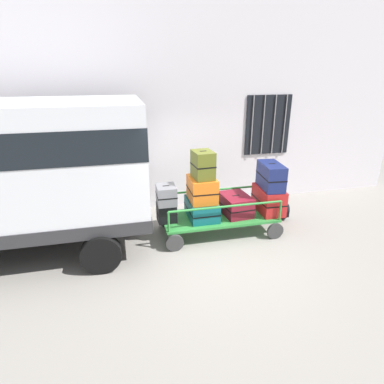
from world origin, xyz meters
name	(u,v)px	position (x,y,z in m)	size (l,w,h in m)	color
ground_plane	(208,245)	(0.00, 0.00, 0.00)	(40.00, 40.00, 0.00)	gray
building_wall	(183,107)	(0.00, 2.36, 2.50)	(12.00, 0.38, 5.00)	silver
van	(1,167)	(-3.66, 0.61, 1.75)	(5.04, 2.21, 2.85)	silver
luggage_cart	(219,218)	(0.39, 0.49, 0.34)	(2.50, 1.13, 0.40)	#2D8438
cart_railing	(219,200)	(0.39, 0.49, 0.77)	(2.39, 1.00, 0.44)	#2D8438
suitcase_left_bottom	(167,212)	(-0.75, 0.51, 0.60)	(0.40, 0.39, 0.40)	black
suitcase_left_middle	(166,195)	(-0.75, 0.48, 0.99)	(0.39, 0.48, 0.39)	slate
suitcase_midleft_bottom	(202,209)	(0.01, 0.53, 0.59)	(0.59, 0.86, 0.38)	#0F5960
suitcase_midleft_middle	(202,189)	(0.01, 0.52, 1.04)	(0.55, 0.70, 0.51)	orange
suitcase_midleft_top	(203,165)	(0.01, 0.47, 1.57)	(0.43, 0.52, 0.56)	#4C5119
suitcase_center_bottom	(236,205)	(0.76, 0.51, 0.61)	(0.62, 0.81, 0.43)	maroon
suitcase_midright_bottom	(269,200)	(1.52, 0.48, 0.67)	(0.49, 0.86, 0.55)	#B21E1E
suitcase_midright_middle	(271,176)	(1.52, 0.47, 1.22)	(0.48, 0.84, 0.55)	navy
backpack	(284,211)	(2.09, 0.75, 0.22)	(0.27, 0.22, 0.44)	black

